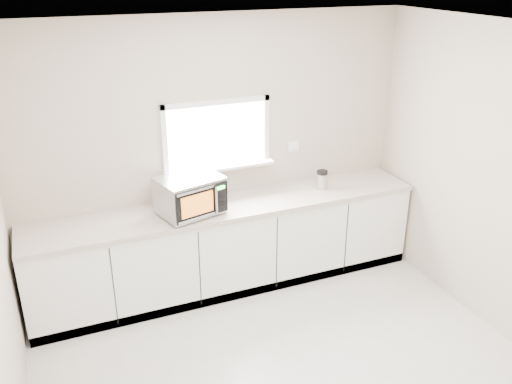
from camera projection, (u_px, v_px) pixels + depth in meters
back_wall at (217, 152)px, 5.39m from camera, size 4.00×0.17×2.70m
cabinets at (229, 247)px, 5.50m from camera, size 3.92×0.60×0.88m
countertop at (228, 206)px, 5.31m from camera, size 3.92×0.64×0.04m
microwave at (190, 195)px, 5.05m from camera, size 0.65×0.57×0.36m
knife_block at (219, 199)px, 5.14m from camera, size 0.14×0.21×0.28m
cutting_board at (186, 187)px, 5.34m from camera, size 0.30×0.07×0.30m
coffee_grinder at (322, 180)px, 5.64m from camera, size 0.12×0.12×0.20m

